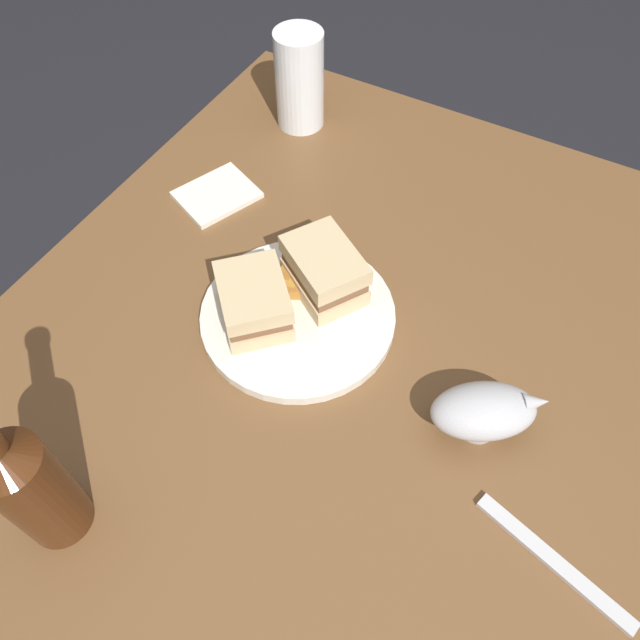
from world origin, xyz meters
TOP-DOWN VIEW (x-y plane):
  - ground_plane at (0.00, 0.00)m, footprint 6.00×6.00m
  - dining_table at (0.00, 0.00)m, footprint 1.03×0.87m
  - plate at (0.01, 0.07)m, footprint 0.25×0.25m
  - sandwich_half_left at (0.06, 0.06)m, footprint 0.12×0.13m
  - sandwich_half_right at (-0.02, 0.12)m, footprint 0.13×0.13m
  - potato_wedge_front at (0.04, 0.08)m, footprint 0.04×0.05m
  - potato_wedge_middle at (0.05, 0.08)m, footprint 0.04×0.04m
  - potato_wedge_back at (0.04, 0.12)m, footprint 0.03×0.06m
  - potato_wedge_left_edge at (0.05, 0.10)m, footprint 0.06×0.05m
  - potato_wedge_right_edge at (0.06, 0.11)m, footprint 0.05×0.03m
  - pint_glass at (0.37, 0.27)m, footprint 0.08×0.08m
  - gravy_boat at (-0.02, -0.19)m, footprint 0.12×0.14m
  - cider_bottle at (-0.33, 0.16)m, footprint 0.07×0.07m
  - napkin at (0.15, 0.29)m, footprint 0.14×0.13m
  - fork at (-0.12, -0.31)m, footprint 0.06×0.18m

SIDE VIEW (x-z plane):
  - ground_plane at x=0.00m, z-range 0.00..0.00m
  - dining_table at x=0.00m, z-range 0.00..0.74m
  - fork at x=-0.12m, z-range 0.74..0.75m
  - napkin at x=0.15m, z-range 0.74..0.75m
  - plate at x=0.01m, z-range 0.74..0.76m
  - potato_wedge_middle at x=0.05m, z-range 0.76..0.77m
  - potato_wedge_left_edge at x=0.05m, z-range 0.76..0.77m
  - potato_wedge_front at x=0.04m, z-range 0.76..0.78m
  - potato_wedge_back at x=0.04m, z-range 0.76..0.78m
  - potato_wedge_right_edge at x=0.06m, z-range 0.76..0.78m
  - gravy_boat at x=-0.02m, z-range 0.75..0.81m
  - sandwich_half_right at x=-0.02m, z-range 0.76..0.82m
  - sandwich_half_left at x=0.06m, z-range 0.76..0.82m
  - pint_glass at x=0.37m, z-range 0.73..0.89m
  - cider_bottle at x=-0.33m, z-range 0.71..0.97m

